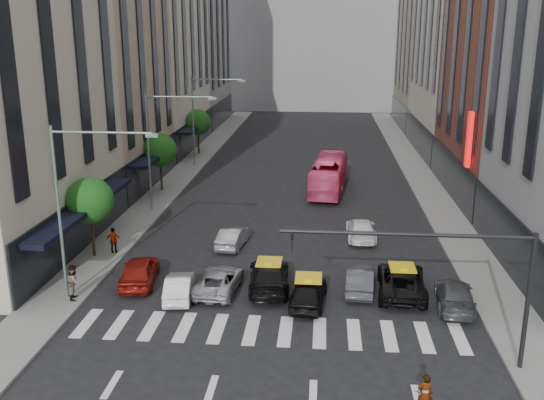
% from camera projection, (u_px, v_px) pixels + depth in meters
% --- Properties ---
extents(ground, '(160.00, 160.00, 0.00)m').
position_uv_depth(ground, '(270.00, 347.00, 26.95)').
color(ground, black).
rests_on(ground, ground).
extents(sidewalk_left, '(3.00, 96.00, 0.15)m').
position_uv_depth(sidewalk_left, '(176.00, 180.00, 56.65)').
color(sidewalk_left, slate).
rests_on(sidewalk_left, ground).
extents(sidewalk_right, '(3.00, 96.00, 0.15)m').
position_uv_depth(sidewalk_right, '(426.00, 185.00, 54.74)').
color(sidewalk_right, slate).
rests_on(sidewalk_right, ground).
extents(building_left_b, '(8.00, 16.00, 24.00)m').
position_uv_depth(building_left_b, '(102.00, 49.00, 51.94)').
color(building_left_b, tan).
rests_on(building_left_b, ground).
extents(building_left_d, '(8.00, 18.00, 30.00)m').
position_uv_depth(building_left_d, '(192.00, 19.00, 86.61)').
color(building_left_d, gray).
rests_on(building_left_d, ground).
extents(building_right_b, '(8.00, 18.00, 26.00)m').
position_uv_depth(building_right_b, '(514.00, 38.00, 47.90)').
color(building_right_b, brown).
rests_on(building_right_b, ground).
extents(building_right_d, '(8.00, 18.00, 28.00)m').
position_uv_depth(building_right_d, '(433.00, 27.00, 84.06)').
color(building_right_d, tan).
rests_on(building_right_d, ground).
extents(building_far, '(30.00, 10.00, 36.00)m').
position_uv_depth(building_far, '(314.00, 3.00, 103.56)').
color(building_far, gray).
rests_on(building_far, ground).
extents(tree_near, '(2.88, 2.88, 4.95)m').
position_uv_depth(tree_near, '(90.00, 201.00, 36.52)').
color(tree_near, black).
rests_on(tree_near, sidewalk_left).
extents(tree_mid, '(2.88, 2.88, 4.95)m').
position_uv_depth(tree_mid, '(160.00, 150.00, 51.87)').
color(tree_mid, black).
rests_on(tree_mid, sidewalk_left).
extents(tree_far, '(2.88, 2.88, 4.95)m').
position_uv_depth(tree_far, '(198.00, 123.00, 67.21)').
color(tree_far, black).
rests_on(tree_far, sidewalk_left).
extents(streetlamp_near, '(5.38, 0.25, 9.00)m').
position_uv_depth(streetlamp_near, '(75.00, 191.00, 30.01)').
color(streetlamp_near, gray).
rests_on(streetlamp_near, sidewalk_left).
extents(streetlamp_mid, '(5.38, 0.25, 9.00)m').
position_uv_depth(streetlamp_mid, '(160.00, 136.00, 45.36)').
color(streetlamp_mid, gray).
rests_on(streetlamp_mid, sidewalk_left).
extents(streetlamp_far, '(5.38, 0.25, 9.00)m').
position_uv_depth(streetlamp_far, '(202.00, 109.00, 60.70)').
color(streetlamp_far, gray).
rests_on(streetlamp_far, sidewalk_left).
extents(traffic_signal, '(10.10, 0.20, 6.00)m').
position_uv_depth(traffic_signal, '(459.00, 267.00, 24.14)').
color(traffic_signal, black).
rests_on(traffic_signal, ground).
extents(liberty_sign, '(0.30, 0.70, 4.00)m').
position_uv_depth(liberty_sign, '(469.00, 140.00, 43.46)').
color(liberty_sign, red).
rests_on(liberty_sign, ground).
extents(car_red, '(2.39, 4.70, 1.53)m').
position_uv_depth(car_red, '(139.00, 271.00, 33.47)').
color(car_red, maroon).
rests_on(car_red, ground).
extents(car_white_front, '(1.81, 3.95, 1.25)m').
position_uv_depth(car_white_front, '(179.00, 287.00, 31.74)').
color(car_white_front, white).
rests_on(car_white_front, ground).
extents(car_silver, '(2.38, 4.63, 1.25)m').
position_uv_depth(car_silver, '(219.00, 280.00, 32.52)').
color(car_silver, '#ADADB3').
rests_on(car_silver, ground).
extents(taxi_left, '(2.58, 5.45, 1.54)m').
position_uv_depth(taxi_left, '(269.00, 275.00, 32.82)').
color(taxi_left, black).
rests_on(taxi_left, ground).
extents(taxi_center, '(2.06, 4.35, 1.44)m').
position_uv_depth(taxi_center, '(308.00, 291.00, 30.94)').
color(taxi_center, black).
rests_on(taxi_center, ground).
extents(car_grey_mid, '(1.71, 4.19, 1.35)m').
position_uv_depth(car_grey_mid, '(360.00, 279.00, 32.58)').
color(car_grey_mid, '#3A3C41').
rests_on(car_grey_mid, ground).
extents(taxi_right, '(2.81, 5.47, 1.48)m').
position_uv_depth(taxi_right, '(402.00, 281.00, 32.22)').
color(taxi_right, black).
rests_on(taxi_right, ground).
extents(car_grey_curb, '(2.30, 4.62, 1.29)m').
position_uv_depth(car_grey_curb, '(455.00, 295.00, 30.68)').
color(car_grey_curb, '#42464A').
rests_on(car_grey_curb, ground).
extents(car_row2_left, '(1.85, 4.10, 1.31)m').
position_uv_depth(car_row2_left, '(233.00, 237.00, 39.26)').
color(car_row2_left, '#A2A2A8').
rests_on(car_row2_left, ground).
extents(car_row2_right, '(1.93, 4.61, 1.33)m').
position_uv_depth(car_row2_right, '(361.00, 229.00, 40.75)').
color(car_row2_right, white).
rests_on(car_row2_right, ground).
extents(bus, '(3.47, 10.72, 2.93)m').
position_uv_depth(bus, '(329.00, 174.00, 52.65)').
color(bus, '#F3477C').
rests_on(bus, ground).
extents(rider, '(0.61, 0.43, 1.59)m').
position_uv_depth(rider, '(426.00, 378.00, 21.48)').
color(rider, gray).
rests_on(rider, motorcycle).
extents(pedestrian_near, '(0.88, 1.03, 1.85)m').
position_uv_depth(pedestrian_near, '(74.00, 282.00, 31.22)').
color(pedestrian_near, gray).
rests_on(pedestrian_near, sidewalk_left).
extents(pedestrian_far, '(0.99, 0.48, 1.64)m').
position_uv_depth(pedestrian_far, '(114.00, 240.00, 37.65)').
color(pedestrian_far, gray).
rests_on(pedestrian_far, sidewalk_left).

